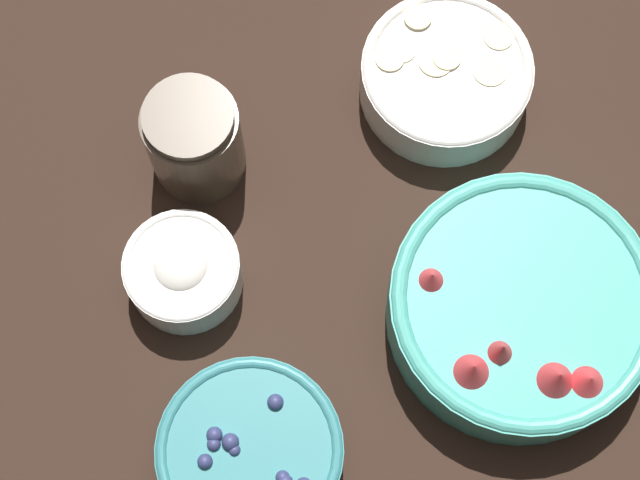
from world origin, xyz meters
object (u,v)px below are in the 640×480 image
(bowl_strawberries, at_px, (521,307))
(bowl_bananas, at_px, (446,76))
(bowl_blueberries, at_px, (250,453))
(bowl_cream, at_px, (183,271))
(jar_chocolate, at_px, (195,141))

(bowl_strawberries, bearing_deg, bowl_bananas, -96.89)
(bowl_blueberries, height_order, bowl_bananas, bowl_blueberries)
(bowl_cream, bearing_deg, bowl_strawberries, 152.28)
(bowl_strawberries, distance_m, bowl_bananas, 0.23)
(bowl_bananas, bearing_deg, bowl_blueberries, 42.30)
(bowl_blueberries, bearing_deg, bowl_strawberries, -172.97)
(bowl_cream, relative_size, jar_chocolate, 0.98)
(bowl_blueberries, relative_size, jar_chocolate, 1.49)
(bowl_bananas, relative_size, jar_chocolate, 1.52)
(bowl_strawberries, height_order, bowl_bananas, bowl_strawberries)
(bowl_strawberries, xyz_separation_m, jar_chocolate, (0.22, -0.25, 0.01))
(bowl_bananas, bearing_deg, jar_chocolate, -3.05)
(bowl_bananas, xyz_separation_m, jar_chocolate, (0.24, -0.01, 0.02))
(bowl_bananas, relative_size, bowl_cream, 1.55)
(bowl_bananas, distance_m, jar_chocolate, 0.25)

